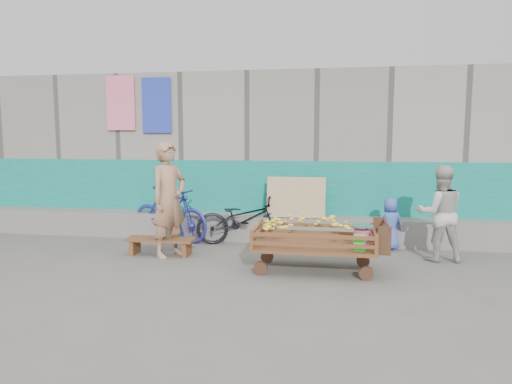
% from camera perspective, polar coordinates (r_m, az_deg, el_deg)
% --- Properties ---
extents(ground, '(80.00, 80.00, 0.00)m').
position_cam_1_polar(ground, '(5.86, 0.16, -11.19)').
color(ground, '#5B5752').
rests_on(ground, ground).
extents(building_wall, '(12.00, 3.50, 3.00)m').
position_cam_1_polar(building_wall, '(9.60, 4.13, 4.73)').
color(building_wall, gray).
rests_on(building_wall, ground).
extents(banana_cart, '(1.79, 0.82, 0.76)m').
position_cam_1_polar(banana_cart, '(6.25, 6.96, -5.20)').
color(banana_cart, brown).
rests_on(banana_cart, ground).
extents(bench, '(1.06, 0.32, 0.26)m').
position_cam_1_polar(bench, '(7.26, -11.84, -6.21)').
color(bench, brown).
rests_on(bench, ground).
extents(vendor_man, '(0.67, 0.76, 1.75)m').
position_cam_1_polar(vendor_man, '(7.05, -10.83, -0.93)').
color(vendor_man, '#A37557').
rests_on(vendor_man, ground).
extents(woman, '(0.72, 0.58, 1.42)m').
position_cam_1_polar(woman, '(7.22, 22.00, -2.48)').
color(woman, '#BCBBB4').
rests_on(woman, ground).
extents(child, '(0.47, 0.37, 0.85)m').
position_cam_1_polar(child, '(7.70, 16.42, -3.85)').
color(child, '#4060BD').
rests_on(child, ground).
extents(bicycle_dark, '(1.70, 0.97, 0.84)m').
position_cam_1_polar(bicycle_dark, '(7.82, -1.58, -3.43)').
color(bicycle_dark, black).
rests_on(bicycle_dark, ground).
extents(bicycle_blue, '(1.66, 0.95, 0.96)m').
position_cam_1_polar(bicycle_blue, '(8.17, -10.77, -2.69)').
color(bicycle_blue, '#2B3092').
rests_on(bicycle_blue, ground).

